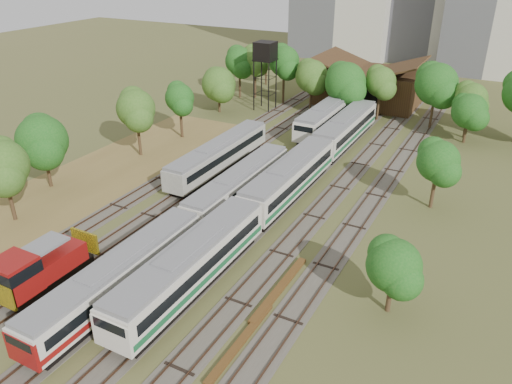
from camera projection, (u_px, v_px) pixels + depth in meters
The scene contains 15 objects.
ground at pixel (146, 303), 36.40m from camera, with size 240.00×240.00×0.00m, color #475123.
dry_grass_patch at pixel (56, 204), 50.32m from camera, with size 14.00×60.00×0.04m, color brown.
tracks at pixel (284, 175), 56.42m from camera, with size 24.60×80.00×0.19m.
railcar_red_set at pixel (189, 224), 43.17m from camera, with size 2.69×34.58×3.32m.
railcar_green_set at pixel (289, 179), 50.93m from camera, with size 3.05×52.08×3.78m.
railcar_rear at pixel (326, 118), 69.11m from camera, with size 3.06×16.08×3.79m.
shunter_locomotive at pixel (36, 270), 36.97m from camera, with size 2.82×8.10×3.69m.
old_grey_coach at pixel (219, 155), 57.23m from camera, with size 2.72×18.00×3.36m.
water_tower at pixel (265, 53), 75.65m from camera, with size 3.02×3.02×10.44m.
rail_pile_near at pixel (279, 289), 37.63m from camera, with size 0.59×8.82×0.29m, color brown.
rail_pile_far at pixel (241, 341), 32.63m from camera, with size 0.52×8.27×0.27m, color brown.
maintenance_shed at pixel (368, 85), 81.35m from camera, with size 16.45×11.55×7.58m.
tree_band_left at pixel (147, 105), 62.67m from camera, with size 7.95×75.61×8.51m.
tree_band_far at pixel (392, 82), 70.63m from camera, with size 48.60×9.79×9.31m.
tree_band_right at pixel (447, 152), 51.11m from camera, with size 4.60×42.61×6.99m.
Camera 1 is at (20.81, -21.80, 23.38)m, focal length 35.00 mm.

